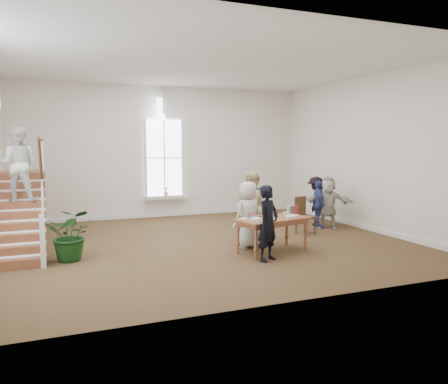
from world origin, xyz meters
name	(u,v)px	position (x,y,z in m)	size (l,w,h in m)	color
ground	(207,243)	(0.00, 0.00, 0.00)	(10.00, 10.00, 0.00)	#48331C
room_shell	(165,205)	(0.00, 4.39, 0.40)	(10.49, 10.00, 10.00)	silver
staircase	(20,183)	(-4.34, 0.75, 1.62)	(1.10, 4.10, 2.92)	brown
library_table	(272,222)	(1.11, -1.47, 0.72)	(1.87, 1.23, 0.87)	brown
police_officer	(268,223)	(0.67, -2.12, 0.82)	(0.60, 0.39, 1.65)	black
elderly_woman	(248,215)	(0.77, -0.87, 0.81)	(0.79, 0.52, 1.62)	beige
person_yellow	(251,207)	(1.07, -0.37, 0.93)	(0.90, 0.70, 1.86)	beige
woman_cluster_a	(318,204)	(3.80, 0.67, 0.72)	(0.84, 0.35, 1.44)	navy
woman_cluster_b	(316,201)	(4.00, 1.12, 0.76)	(0.98, 0.56, 1.52)	black
woman_cluster_c	(328,203)	(4.00, 0.47, 0.79)	(1.46, 0.46, 1.57)	#B5AFA3
floor_plant	(71,234)	(-3.29, -0.54, 0.57)	(1.03, 0.89, 1.15)	#113612
side_chair	(303,213)	(2.93, 0.11, 0.59)	(0.57, 0.57, 1.05)	#3B2410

